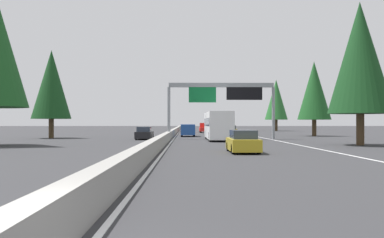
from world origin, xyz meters
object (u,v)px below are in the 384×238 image
minivan_mid_center (188,130)px  conifer_right_mid (314,91)px  sedan_near_right (230,130)px  conifer_right_far (276,100)px  oncoming_near (144,134)px  conifer_right_near (360,58)px  conifer_left_near (51,85)px  pickup_mid_left (205,128)px  sign_gantry_overhead (223,94)px  box_truck_mid_right (221,124)px  bus_far_center (218,125)px  sedan_far_left (186,128)px  sedan_distant_b (243,142)px

minivan_mid_center → conifer_right_mid: size_ratio=0.46×
sedan_near_right → conifer_right_far: 31.05m
oncoming_near → conifer_right_mid: conifer_right_mid is taller
conifer_right_near → conifer_left_near: 35.71m
sedan_near_right → pickup_mid_left: bearing=16.4°
sign_gantry_overhead → sedan_near_right: 20.01m
pickup_mid_left → conifer_right_near: bearing=-165.7°
box_truck_mid_right → sedan_near_right: size_ratio=1.93×
oncoming_near → sedan_near_right: bearing=148.8°
bus_far_center → sedan_far_left: 43.31m
sign_gantry_overhead → pickup_mid_left: 32.03m
sedan_far_left → oncoming_near: bearing=173.4°
minivan_mid_center → conifer_right_mid: 19.14m
oncoming_near → conifer_right_far: conifer_right_far is taller
sign_gantry_overhead → sedan_distant_b: size_ratio=2.88×
sedan_near_right → conifer_left_near: 29.56m
bus_far_center → sedan_distant_b: bearing=-179.5°
box_truck_mid_right → conifer_right_mid: bearing=-158.2°
conifer_right_mid → conifer_left_near: conifer_left_near is taller
conifer_right_mid → oncoming_near: bearing=116.3°
sedan_distant_b → box_truck_mid_right: box_truck_mid_right is taller
sedan_distant_b → oncoming_near: same height
sedan_distant_b → sedan_near_right: bearing=-5.0°
oncoming_near → conifer_right_far: (47.12, -25.64, 6.55)m
sedan_near_right → conifer_right_near: size_ratio=0.36×
box_truck_mid_right → sign_gantry_overhead: bearing=175.5°
sign_gantry_overhead → box_truck_mid_right: 38.98m
pickup_mid_left → conifer_right_far: 23.50m
oncoming_near → conifer_right_near: size_ratio=0.36×
conifer_right_near → conifer_right_far: (59.44, -5.84, -0.30)m
sedan_distant_b → oncoming_near: 22.29m
bus_far_center → box_truck_mid_right: bus_far_center is taller
box_truck_mid_right → sedan_near_right: 19.46m
box_truck_mid_right → conifer_right_mid: size_ratio=0.79×
minivan_mid_center → oncoming_near: minivan_mid_center is taller
minivan_mid_center → box_truck_mid_right: bearing=-13.7°
box_truck_mid_right → conifer_right_far: size_ratio=0.71×
bus_far_center → conifer_right_near: 16.95m
pickup_mid_left → conifer_right_far: (14.67, -17.24, 6.31)m
sign_gantry_overhead → conifer_right_near: size_ratio=1.02×
sedan_distant_b → oncoming_near: (20.59, 8.53, 0.00)m
sign_gantry_overhead → conifer_right_mid: size_ratio=1.18×
minivan_mid_center → conifer_left_near: 19.04m
pickup_mid_left → conifer_right_mid: (-20.95, -14.90, 5.64)m
pickup_mid_left → conifer_right_mid: size_ratio=0.52×
sedan_distant_b → minivan_mid_center: minivan_mid_center is taller
pickup_mid_left → conifer_right_far: bearing=-49.6°
bus_far_center → conifer_right_far: 51.63m
bus_far_center → conifer_right_mid: conifer_right_mid is taller
sedan_distant_b → box_truck_mid_right: bearing=-3.5°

